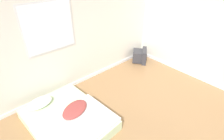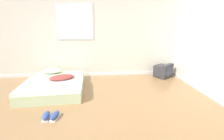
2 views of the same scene
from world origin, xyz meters
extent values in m
plane|color=#997047|center=(0.00, 0.00, 0.00)|extent=(20.00, 20.00, 0.00)
cube|color=silver|center=(0.00, 2.63, 1.30)|extent=(8.26, 0.06, 2.60)
cube|color=white|center=(0.00, 2.59, 0.04)|extent=(8.26, 0.02, 0.09)
cube|color=silver|center=(-0.24, 2.60, 1.68)|extent=(1.13, 0.01, 1.07)
cube|color=white|center=(-0.24, 2.59, 1.68)|extent=(1.06, 0.01, 1.00)
cube|color=beige|center=(-0.65, 1.53, 0.12)|extent=(1.44, 1.85, 0.23)
ellipsoid|color=white|center=(-0.93, 2.18, 0.30)|extent=(0.54, 0.37, 0.14)
cube|color=silver|center=(-0.63, 1.20, 0.26)|extent=(1.43, 1.11, 0.05)
ellipsoid|color=#993D38|center=(-0.48, 1.50, 0.32)|extent=(0.70, 0.58, 0.11)
cube|color=#333338|center=(2.42, 2.34, 0.20)|extent=(0.54, 0.52, 0.34)
cube|color=#333338|center=(2.55, 2.17, 0.22)|extent=(0.51, 0.45, 0.43)
cube|color=#283342|center=(2.59, 2.12, 0.23)|extent=(0.35, 0.29, 0.31)
cube|color=silver|center=(-0.47, 0.22, 0.01)|extent=(0.12, 0.27, 0.02)
ellipsoid|color=#334C99|center=(-0.47, 0.22, 0.06)|extent=(0.13, 0.27, 0.09)
cube|color=silver|center=(-0.32, 0.21, 0.01)|extent=(0.15, 0.27, 0.02)
ellipsoid|color=#334C99|center=(-0.32, 0.21, 0.06)|extent=(0.16, 0.28, 0.09)
camera|label=1|loc=(-1.63, -0.91, 2.88)|focal=28.00mm
camera|label=2|loc=(0.48, -2.13, 1.50)|focal=24.00mm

